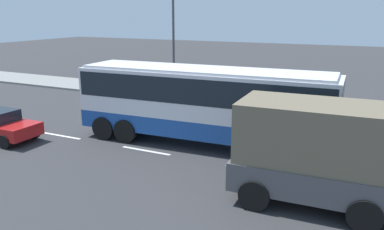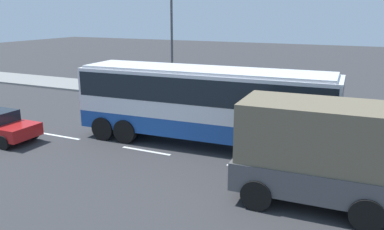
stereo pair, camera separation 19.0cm
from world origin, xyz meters
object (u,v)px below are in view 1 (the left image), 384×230
object	(u,v)px
pedestrian_near_curb	(205,86)
street_lamp	(176,38)
cargo_truck	(367,158)
pedestrian_at_crossing	(268,90)
coach_bus	(203,98)

from	to	relation	value
pedestrian_near_curb	street_lamp	distance (m)	3.74
cargo_truck	pedestrian_at_crossing	xyz separation A→B (m)	(-6.23, 12.32, -0.67)
coach_bus	pedestrian_near_curb	size ratio (longest dim) A/B	7.66
pedestrian_near_curb	pedestrian_at_crossing	xyz separation A→B (m)	(4.18, 0.45, 0.03)
coach_bus	pedestrian_near_curb	world-z (taller)	coach_bus
cargo_truck	pedestrian_near_curb	bearing A→B (deg)	128.97
street_lamp	cargo_truck	bearing A→B (deg)	-42.48
pedestrian_near_curb	pedestrian_at_crossing	world-z (taller)	pedestrian_at_crossing
coach_bus	pedestrian_at_crossing	world-z (taller)	coach_bus
pedestrian_near_curb	pedestrian_at_crossing	distance (m)	4.21
cargo_truck	pedestrian_near_curb	xyz separation A→B (m)	(-10.41, 11.86, -0.69)
coach_bus	pedestrian_at_crossing	size ratio (longest dim) A/B	7.45
cargo_truck	coach_bus	bearing A→B (deg)	150.00
cargo_truck	pedestrian_near_curb	size ratio (longest dim) A/B	5.54
cargo_truck	street_lamp	size ratio (longest dim) A/B	1.20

